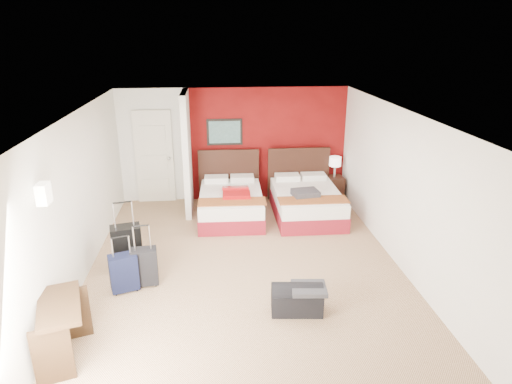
{
  "coord_description": "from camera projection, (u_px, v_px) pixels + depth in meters",
  "views": [
    {
      "loc": [
        -0.45,
        -6.45,
        3.63
      ],
      "look_at": [
        0.26,
        0.8,
        1.0
      ],
      "focal_mm": 31.4,
      "sensor_mm": 36.0,
      "label": 1
    }
  ],
  "objects": [
    {
      "name": "ground",
      "position": [
        245.0,
        266.0,
        7.31
      ],
      "size": [
        6.5,
        6.5,
        0.0
      ],
      "primitive_type": "plane",
      "color": "tan",
      "rests_on": "ground"
    },
    {
      "name": "room_walls",
      "position": [
        161.0,
        170.0,
        8.09
      ],
      "size": [
        5.02,
        6.52,
        2.5
      ],
      "color": "white",
      "rests_on": "ground"
    },
    {
      "name": "red_accent_panel",
      "position": [
        267.0,
        144.0,
        9.98
      ],
      "size": [
        3.5,
        0.04,
        2.5
      ],
      "primitive_type": "cube",
      "color": "maroon",
      "rests_on": "ground"
    },
    {
      "name": "partition_wall",
      "position": [
        187.0,
        153.0,
        9.24
      ],
      "size": [
        0.12,
        1.2,
        2.5
      ],
      "primitive_type": "cube",
      "color": "silver",
      "rests_on": "ground"
    },
    {
      "name": "entry_door",
      "position": [
        154.0,
        157.0,
        9.8
      ],
      "size": [
        0.82,
        0.06,
        2.05
      ],
      "primitive_type": "cube",
      "color": "silver",
      "rests_on": "ground"
    },
    {
      "name": "bed_left",
      "position": [
        231.0,
        205.0,
        9.15
      ],
      "size": [
        1.32,
        1.85,
        0.54
      ],
      "primitive_type": "cube",
      "rotation": [
        0.0,
        0.0,
        -0.03
      ],
      "color": "silver",
      "rests_on": "ground"
    },
    {
      "name": "bed_right",
      "position": [
        307.0,
        204.0,
        9.2
      ],
      "size": [
        1.33,
        1.88,
        0.56
      ],
      "primitive_type": "cube",
      "rotation": [
        0.0,
        0.0,
        -0.01
      ],
      "color": "white",
      "rests_on": "ground"
    },
    {
      "name": "red_suitcase_open",
      "position": [
        236.0,
        192.0,
        8.95
      ],
      "size": [
        0.56,
        0.76,
        0.09
      ],
      "primitive_type": "cube",
      "rotation": [
        0.0,
        0.0,
        -0.03
      ],
      "color": "#A70E11",
      "rests_on": "bed_left"
    },
    {
      "name": "jacket_bundle",
      "position": [
        305.0,
        193.0,
        8.8
      ],
      "size": [
        0.55,
        0.46,
        0.12
      ],
      "primitive_type": "cube",
      "rotation": [
        0.0,
        0.0,
        0.14
      ],
      "color": "#3D3D43",
      "rests_on": "bed_right"
    },
    {
      "name": "nightstand",
      "position": [
        333.0,
        189.0,
        10.08
      ],
      "size": [
        0.42,
        0.42,
        0.56
      ],
      "primitive_type": "cube",
      "rotation": [
        0.0,
        0.0,
        0.06
      ],
      "color": "black",
      "rests_on": "ground"
    },
    {
      "name": "table_lamp",
      "position": [
        335.0,
        167.0,
        9.91
      ],
      "size": [
        0.31,
        0.31,
        0.46
      ],
      "primitive_type": "cylinder",
      "rotation": [
        0.0,
        0.0,
        -0.21
      ],
      "color": "white",
      "rests_on": "nightstand"
    },
    {
      "name": "suitcase_black",
      "position": [
        127.0,
        248.0,
        7.18
      ],
      "size": [
        0.52,
        0.39,
        0.7
      ],
      "primitive_type": "cube",
      "rotation": [
        0.0,
        0.0,
        0.23
      ],
      "color": "black",
      "rests_on": "ground"
    },
    {
      "name": "suitcase_charcoal",
      "position": [
        145.0,
        268.0,
        6.7
      ],
      "size": [
        0.41,
        0.28,
        0.56
      ],
      "primitive_type": "cube",
      "rotation": [
        0.0,
        0.0,
        0.11
      ],
      "color": "black",
      "rests_on": "ground"
    },
    {
      "name": "suitcase_navy",
      "position": [
        124.0,
        274.0,
        6.55
      ],
      "size": [
        0.45,
        0.35,
        0.55
      ],
      "primitive_type": "cube",
      "rotation": [
        0.0,
        0.0,
        0.33
      ],
      "color": "black",
      "rests_on": "ground"
    },
    {
      "name": "duffel_bag",
      "position": [
        297.0,
        300.0,
        6.09
      ],
      "size": [
        0.72,
        0.44,
        0.35
      ],
      "primitive_type": "cube",
      "rotation": [
        0.0,
        0.0,
        -0.1
      ],
      "color": "black",
      "rests_on": "ground"
    },
    {
      "name": "jacket_draped",
      "position": [
        309.0,
        288.0,
        5.99
      ],
      "size": [
        0.5,
        0.43,
        0.06
      ],
      "primitive_type": "cube",
      "rotation": [
        0.0,
        0.0,
        -0.1
      ],
      "color": "#35353A",
      "rests_on": "duffel_bag"
    },
    {
      "name": "desk",
      "position": [
        63.0,
        331.0,
        5.15
      ],
      "size": [
        0.7,
        0.99,
        0.75
      ],
      "primitive_type": "cube",
      "rotation": [
        0.0,
        0.0,
        0.3
      ],
      "color": "black",
      "rests_on": "ground"
    }
  ]
}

